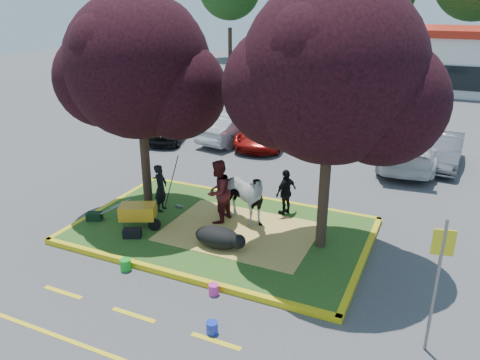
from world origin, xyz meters
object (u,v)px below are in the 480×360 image
at_px(wheelbarrow, 138,212).
at_px(bucket_blue, 212,328).
at_px(calf, 218,237).
at_px(bucket_green, 126,265).
at_px(sign_post, 438,272).
at_px(cow, 240,197).
at_px(handler, 161,188).
at_px(bucket_pink, 214,289).
at_px(car_silver, 233,127).
at_px(car_black, 170,127).

xyz_separation_m(wheelbarrow, bucket_blue, (4.02, -3.08, -0.49)).
xyz_separation_m(calf, bucket_green, (-1.69, -1.78, -0.28)).
bearing_deg(bucket_blue, sign_post, 18.11).
relative_size(cow, handler, 1.30).
bearing_deg(bucket_pink, handler, 137.90).
height_order(calf, bucket_green, calf).
bearing_deg(calf, cow, 82.71).
relative_size(bucket_pink, car_silver, 0.06).
height_order(bucket_green, bucket_blue, bucket_green).
height_order(calf, car_silver, car_silver).
bearing_deg(wheelbarrow, bucket_pink, -53.63).
relative_size(wheelbarrow, bucket_green, 6.07).
height_order(bucket_green, car_silver, car_silver).
distance_m(sign_post, bucket_green, 7.25).
bearing_deg(bucket_green, wheelbarrow, 116.65).
xyz_separation_m(calf, sign_post, (5.38, -1.68, 1.32)).
bearing_deg(car_silver, bucket_pink, 122.18).
bearing_deg(calf, handler, 143.57).
distance_m(cow, calf, 1.69).
relative_size(cow, bucket_green, 6.56).
bearing_deg(handler, sign_post, -121.29).
relative_size(sign_post, bucket_blue, 10.80).
bearing_deg(cow, wheelbarrow, 139.24).
relative_size(wheelbarrow, bucket_blue, 6.95).
relative_size(cow, wheelbarrow, 1.08).
xyz_separation_m(cow, calf, (0.06, -1.60, -0.54)).
relative_size(cow, bucket_blue, 7.52).
bearing_deg(car_silver, cow, 125.63).
bearing_deg(bucket_pink, sign_post, 1.25).
bearing_deg(handler, car_silver, -0.77).
bearing_deg(car_silver, wheelbarrow, 107.73).
xyz_separation_m(bucket_blue, car_black, (-8.32, 11.54, 0.49)).
height_order(wheelbarrow, car_silver, car_silver).
relative_size(bucket_blue, car_silver, 0.06).
bearing_deg(wheelbarrow, sign_post, -37.48).
relative_size(sign_post, bucket_green, 9.43).
distance_m(sign_post, car_silver, 14.81).
height_order(bucket_green, car_black, car_black).
relative_size(calf, handler, 0.87).
bearing_deg(bucket_pink, car_black, 126.79).
xyz_separation_m(sign_post, car_silver, (-9.49, 11.32, -1.07)).
xyz_separation_m(bucket_green, car_silver, (-2.42, 11.42, 0.53)).
height_order(calf, car_black, car_black).
bearing_deg(sign_post, wheelbarrow, 154.54).
relative_size(wheelbarrow, bucket_pink, 7.02).
height_order(calf, wheelbarrow, wheelbarrow).
xyz_separation_m(bucket_green, bucket_blue, (3.08, -1.20, -0.02)).
bearing_deg(sign_post, car_silver, 116.99).
bearing_deg(car_silver, bucket_green, 110.88).
distance_m(bucket_pink, car_silver, 12.45).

